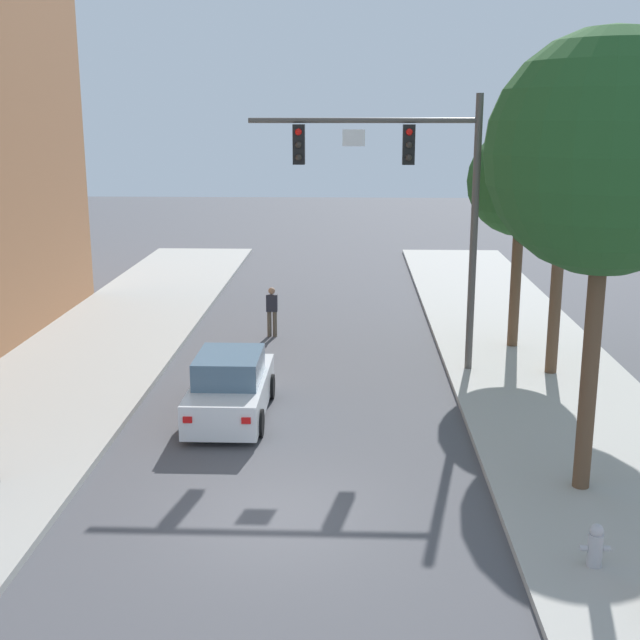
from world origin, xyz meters
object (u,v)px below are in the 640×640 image
(car_lead_white, at_px, (231,388))
(street_tree_third, at_px, (521,183))
(street_tree_nearest, at_px, (607,154))
(traffic_signal_mast, at_px, (411,183))
(street_tree_second, at_px, (566,151))
(fire_hydrant, at_px, (595,545))
(pedestrian_crossing_road, at_px, (272,309))

(car_lead_white, height_order, street_tree_third, street_tree_third)
(car_lead_white, relative_size, street_tree_nearest, 0.50)
(car_lead_white, distance_m, street_tree_third, 10.94)
(traffic_signal_mast, bearing_deg, street_tree_third, 35.87)
(street_tree_second, bearing_deg, fire_hydrant, -99.25)
(pedestrian_crossing_road, xyz_separation_m, street_tree_nearest, (7.02, -11.47, 5.51))
(street_tree_third, bearing_deg, traffic_signal_mast, -144.13)
(fire_hydrant, bearing_deg, pedestrian_crossing_road, 114.17)
(street_tree_nearest, bearing_deg, traffic_signal_mast, 110.40)
(pedestrian_crossing_road, bearing_deg, traffic_signal_mast, -42.35)
(car_lead_white, bearing_deg, street_tree_third, 38.00)
(fire_hydrant, bearing_deg, street_tree_third, 85.06)
(street_tree_nearest, bearing_deg, street_tree_third, 86.81)
(car_lead_white, relative_size, street_tree_second, 0.53)
(traffic_signal_mast, xyz_separation_m, street_tree_third, (3.42, 2.47, -0.19))
(street_tree_nearest, bearing_deg, fire_hydrant, -100.88)
(traffic_signal_mast, distance_m, pedestrian_crossing_road, 7.17)
(traffic_signal_mast, distance_m, street_tree_third, 4.22)
(car_lead_white, xyz_separation_m, street_tree_nearest, (7.32, -3.97, 5.70))
(car_lead_white, bearing_deg, street_tree_nearest, -28.49)
(car_lead_white, bearing_deg, traffic_signal_mast, 39.55)
(traffic_signal_mast, bearing_deg, car_lead_white, -140.45)
(fire_hydrant, relative_size, street_tree_second, 0.09)
(traffic_signal_mast, height_order, pedestrian_crossing_road, traffic_signal_mast)
(street_tree_nearest, height_order, street_tree_third, street_tree_nearest)
(pedestrian_crossing_road, distance_m, fire_hydrant, 15.78)
(traffic_signal_mast, distance_m, car_lead_white, 7.40)
(car_lead_white, xyz_separation_m, street_tree_second, (8.43, 3.39, 5.45))
(car_lead_white, bearing_deg, fire_hydrant, -45.59)
(pedestrian_crossing_road, bearing_deg, street_tree_nearest, -58.52)
(traffic_signal_mast, relative_size, pedestrian_crossing_road, 4.57)
(traffic_signal_mast, xyz_separation_m, pedestrian_crossing_road, (-4.17, 3.80, -4.41))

